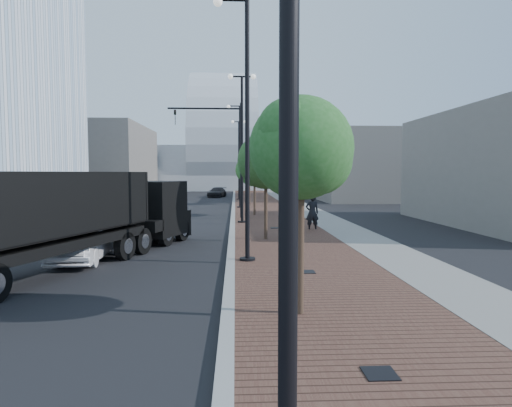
{
  "coord_description": "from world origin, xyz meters",
  "views": [
    {
      "loc": [
        0.17,
        -5.5,
        3.23
      ],
      "look_at": [
        1.0,
        12.0,
        2.0
      ],
      "focal_mm": 30.92,
      "sensor_mm": 36.0,
      "label": 1
    }
  ],
  "objects_px": {
    "dump_truck": "(109,221)",
    "dark_car_mid": "(166,207)",
    "white_sedan": "(85,241)",
    "pedestrian": "(312,213)"
  },
  "relations": [
    {
      "from": "white_sedan",
      "to": "dark_car_mid",
      "type": "height_order",
      "value": "white_sedan"
    },
    {
      "from": "dump_truck",
      "to": "dark_car_mid",
      "type": "bearing_deg",
      "value": 110.03
    },
    {
      "from": "dark_car_mid",
      "to": "pedestrian",
      "type": "distance_m",
      "value": 13.3
    },
    {
      "from": "pedestrian",
      "to": "white_sedan",
      "type": "bearing_deg",
      "value": 31.93
    },
    {
      "from": "dump_truck",
      "to": "pedestrian",
      "type": "xyz_separation_m",
      "value": [
        9.1,
        6.84,
        -0.34
      ]
    },
    {
      "from": "dump_truck",
      "to": "dark_car_mid",
      "type": "distance_m",
      "value": 16.23
    },
    {
      "from": "dark_car_mid",
      "to": "pedestrian",
      "type": "relative_size",
      "value": 2.33
    },
    {
      "from": "dump_truck",
      "to": "white_sedan",
      "type": "relative_size",
      "value": 3.12
    },
    {
      "from": "dump_truck",
      "to": "white_sedan",
      "type": "distance_m",
      "value": 1.25
    },
    {
      "from": "dark_car_mid",
      "to": "dump_truck",
      "type": "bearing_deg",
      "value": -81.93
    }
  ]
}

